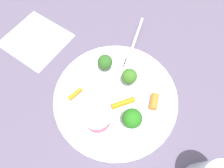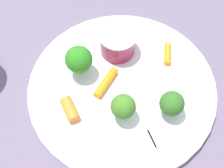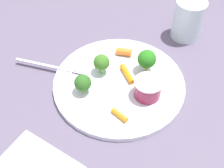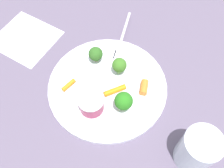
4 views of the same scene
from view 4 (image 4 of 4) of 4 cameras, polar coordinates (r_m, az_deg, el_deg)
The scene contains 12 objects.
ground_plane at distance 0.63m, azimuth -1.00°, elevation -0.86°, with size 2.40×2.40×0.00m, color #5D5268.
plate at distance 0.62m, azimuth -1.01°, elevation -0.58°, with size 0.29×0.29×0.01m, color white.
sauce_cup at distance 0.57m, azimuth -4.63°, elevation -4.36°, with size 0.06×0.06×0.04m.
broccoli_floret_0 at distance 0.61m, azimuth 1.65°, elevation 4.17°, with size 0.04×0.04×0.05m.
broccoli_floret_1 at distance 0.56m, azimuth 2.60°, elevation -3.81°, with size 0.04×0.04×0.06m.
broccoli_floret_2 at distance 0.64m, azimuth -3.67°, elevation 6.68°, with size 0.04×0.04×0.04m.
carrot_stick_0 at distance 0.60m, azimuth 0.64°, elevation -1.43°, with size 0.01×0.01×0.05m, color orange.
carrot_stick_1 at distance 0.62m, azimuth -9.64°, elevation -0.23°, with size 0.01×0.01×0.04m, color orange.
carrot_stick_2 at distance 0.61m, azimuth 7.14°, elevation -0.73°, with size 0.02×0.02×0.04m, color orange.
fork at distance 0.70m, azimuth 2.41°, elevation 10.73°, with size 0.02×0.17×0.00m.
drinking_glass at distance 0.54m, azimuth 18.44°, elevation -13.76°, with size 0.07×0.07×0.10m, color silver.
napkin at distance 0.75m, azimuth -18.64°, elevation 9.66°, with size 0.16×0.14×0.00m, color white.
Camera 4 is at (0.07, -0.30, 0.54)m, focal length 41.08 mm.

